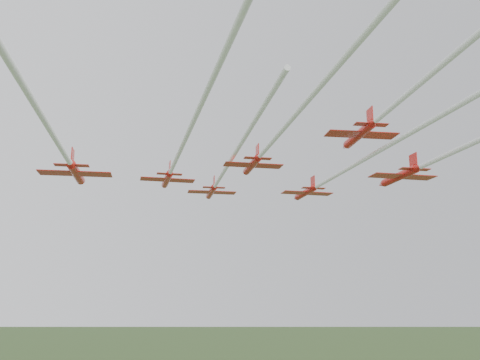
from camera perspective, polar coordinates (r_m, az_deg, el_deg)
jet_lead at (r=84.76m, az=-1.81°, el=0.80°), size 27.47×55.43×2.65m
jet_row2_left at (r=73.84m, az=-6.51°, el=2.90°), size 26.02×59.94×2.67m
jet_row2_right at (r=79.82m, az=10.00°, el=0.37°), size 21.48×48.68×2.55m
jet_row3_left at (r=63.56m, az=-18.85°, el=3.80°), size 28.96×55.57×2.94m
jet_row3_mid at (r=62.69m, az=4.15°, el=4.90°), size 25.09×52.82×2.49m
jet_row3_right at (r=69.21m, az=23.66°, el=3.69°), size 28.96×64.04×2.96m
jet_row4_right at (r=57.51m, az=17.11°, el=8.50°), size 26.09×49.05×2.67m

